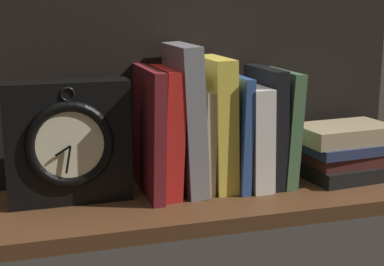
{
  "coord_description": "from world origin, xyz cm",
  "views": [
    {
      "loc": [
        -34.0,
        -91.51,
        32.6
      ],
      "look_at": [
        -4.42,
        3.39,
        10.06
      ],
      "focal_mm": 54.52,
      "sensor_mm": 36.0,
      "label": 1
    }
  ],
  "objects_px": {
    "book_black_skeptic": "(266,125)",
    "book_stack_side": "(347,151)",
    "book_gray_chess": "(185,118)",
    "book_tan_shortstories": "(201,139)",
    "book_white_catcher": "(248,134)",
    "book_yellow_seinlanguage": "(217,123)",
    "book_green_romantic": "(279,126)",
    "framed_clock": "(68,142)",
    "book_red_requiem": "(165,131)",
    "book_blue_modern": "(233,131)",
    "book_maroon_dawkins": "(149,132)"
  },
  "relations": [
    {
      "from": "book_tan_shortstories",
      "to": "book_yellow_seinlanguage",
      "type": "relative_size",
      "value": 0.77
    },
    {
      "from": "book_gray_chess",
      "to": "book_white_catcher",
      "type": "xyz_separation_m",
      "value": [
        0.12,
        0.0,
        -0.04
      ]
    },
    {
      "from": "book_black_skeptic",
      "to": "book_stack_side",
      "type": "relative_size",
      "value": 1.07
    },
    {
      "from": "book_yellow_seinlanguage",
      "to": "framed_clock",
      "type": "bearing_deg",
      "value": -177.92
    },
    {
      "from": "book_gray_chess",
      "to": "book_white_catcher",
      "type": "height_order",
      "value": "book_gray_chess"
    },
    {
      "from": "book_maroon_dawkins",
      "to": "book_blue_modern",
      "type": "bearing_deg",
      "value": 0.0
    },
    {
      "from": "book_red_requiem",
      "to": "framed_clock",
      "type": "xyz_separation_m",
      "value": [
        -0.17,
        -0.01,
        -0.01
      ]
    },
    {
      "from": "book_maroon_dawkins",
      "to": "book_tan_shortstories",
      "type": "distance_m",
      "value": 0.1
    },
    {
      "from": "book_stack_side",
      "to": "book_white_catcher",
      "type": "bearing_deg",
      "value": 175.16
    },
    {
      "from": "book_yellow_seinlanguage",
      "to": "book_black_skeptic",
      "type": "xyz_separation_m",
      "value": [
        0.09,
        0.0,
        -0.01
      ]
    },
    {
      "from": "book_gray_chess",
      "to": "book_yellow_seinlanguage",
      "type": "height_order",
      "value": "book_gray_chess"
    },
    {
      "from": "book_black_skeptic",
      "to": "book_gray_chess",
      "type": "bearing_deg",
      "value": 180.0
    },
    {
      "from": "book_red_requiem",
      "to": "book_green_romantic",
      "type": "relative_size",
      "value": 1.05
    },
    {
      "from": "book_gray_chess",
      "to": "book_black_skeptic",
      "type": "distance_m",
      "value": 0.15
    },
    {
      "from": "book_tan_shortstories",
      "to": "book_maroon_dawkins",
      "type": "bearing_deg",
      "value": 180.0
    },
    {
      "from": "book_blue_modern",
      "to": "book_black_skeptic",
      "type": "distance_m",
      "value": 0.06
    },
    {
      "from": "book_tan_shortstories",
      "to": "book_white_catcher",
      "type": "height_order",
      "value": "book_white_catcher"
    },
    {
      "from": "book_maroon_dawkins",
      "to": "framed_clock",
      "type": "distance_m",
      "value": 0.14
    },
    {
      "from": "book_tan_shortstories",
      "to": "book_white_catcher",
      "type": "distance_m",
      "value": 0.09
    },
    {
      "from": "book_yellow_seinlanguage",
      "to": "book_gray_chess",
      "type": "bearing_deg",
      "value": 180.0
    },
    {
      "from": "book_red_requiem",
      "to": "book_green_romantic",
      "type": "bearing_deg",
      "value": 0.0
    },
    {
      "from": "book_black_skeptic",
      "to": "book_stack_side",
      "type": "height_order",
      "value": "book_black_skeptic"
    },
    {
      "from": "book_green_romantic",
      "to": "framed_clock",
      "type": "relative_size",
      "value": 1.02
    },
    {
      "from": "book_black_skeptic",
      "to": "book_yellow_seinlanguage",
      "type": "bearing_deg",
      "value": 180.0
    },
    {
      "from": "book_maroon_dawkins",
      "to": "book_green_romantic",
      "type": "distance_m",
      "value": 0.24
    },
    {
      "from": "book_tan_shortstories",
      "to": "book_yellow_seinlanguage",
      "type": "xyz_separation_m",
      "value": [
        0.03,
        0.0,
        0.03
      ]
    },
    {
      "from": "book_tan_shortstories",
      "to": "book_green_romantic",
      "type": "bearing_deg",
      "value": 0.0
    },
    {
      "from": "book_yellow_seinlanguage",
      "to": "book_green_romantic",
      "type": "relative_size",
      "value": 1.13
    },
    {
      "from": "book_maroon_dawkins",
      "to": "book_red_requiem",
      "type": "bearing_deg",
      "value": 0.0
    },
    {
      "from": "book_white_catcher",
      "to": "book_yellow_seinlanguage",
      "type": "bearing_deg",
      "value": 180.0
    },
    {
      "from": "book_maroon_dawkins",
      "to": "book_gray_chess",
      "type": "relative_size",
      "value": 0.85
    },
    {
      "from": "book_yellow_seinlanguage",
      "to": "book_stack_side",
      "type": "xyz_separation_m",
      "value": [
        0.26,
        -0.02,
        -0.07
      ]
    },
    {
      "from": "book_blue_modern",
      "to": "book_black_skeptic",
      "type": "relative_size",
      "value": 0.95
    },
    {
      "from": "book_yellow_seinlanguage",
      "to": "book_tan_shortstories",
      "type": "bearing_deg",
      "value": 180.0
    },
    {
      "from": "book_maroon_dawkins",
      "to": "book_tan_shortstories",
      "type": "height_order",
      "value": "book_maroon_dawkins"
    },
    {
      "from": "book_tan_shortstories",
      "to": "book_black_skeptic",
      "type": "relative_size",
      "value": 0.84
    },
    {
      "from": "book_gray_chess",
      "to": "book_tan_shortstories",
      "type": "relative_size",
      "value": 1.43
    },
    {
      "from": "book_tan_shortstories",
      "to": "book_stack_side",
      "type": "bearing_deg",
      "value": -3.32
    },
    {
      "from": "book_blue_modern",
      "to": "book_tan_shortstories",
      "type": "bearing_deg",
      "value": 180.0
    },
    {
      "from": "book_green_romantic",
      "to": "framed_clock",
      "type": "distance_m",
      "value": 0.38
    },
    {
      "from": "book_black_skeptic",
      "to": "book_red_requiem",
      "type": "bearing_deg",
      "value": 180.0
    },
    {
      "from": "book_maroon_dawkins",
      "to": "framed_clock",
      "type": "bearing_deg",
      "value": -176.02
    },
    {
      "from": "book_yellow_seinlanguage",
      "to": "framed_clock",
      "type": "distance_m",
      "value": 0.26
    },
    {
      "from": "book_maroon_dawkins",
      "to": "book_black_skeptic",
      "type": "relative_size",
      "value": 1.03
    },
    {
      "from": "book_maroon_dawkins",
      "to": "book_white_catcher",
      "type": "height_order",
      "value": "book_maroon_dawkins"
    },
    {
      "from": "book_white_catcher",
      "to": "book_black_skeptic",
      "type": "xyz_separation_m",
      "value": [
        0.03,
        0.0,
        0.01
      ]
    },
    {
      "from": "framed_clock",
      "to": "book_yellow_seinlanguage",
      "type": "bearing_deg",
      "value": 2.08
    },
    {
      "from": "book_tan_shortstories",
      "to": "book_blue_modern",
      "type": "relative_size",
      "value": 0.89
    },
    {
      "from": "book_yellow_seinlanguage",
      "to": "book_maroon_dawkins",
      "type": "bearing_deg",
      "value": 180.0
    },
    {
      "from": "framed_clock",
      "to": "book_gray_chess",
      "type": "bearing_deg",
      "value": 2.69
    }
  ]
}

